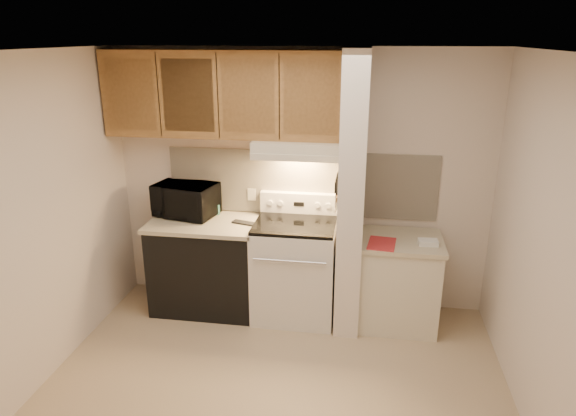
# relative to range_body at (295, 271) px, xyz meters

# --- Properties ---
(floor) EXTENTS (3.60, 3.60, 0.00)m
(floor) POSITION_rel_range_body_xyz_m (0.00, -1.16, -0.46)
(floor) COLOR tan
(floor) RESTS_ON ground
(ceiling) EXTENTS (3.60, 3.60, 0.00)m
(ceiling) POSITION_rel_range_body_xyz_m (0.00, -1.16, 2.04)
(ceiling) COLOR white
(ceiling) RESTS_ON wall_back
(wall_back) EXTENTS (3.60, 2.50, 0.02)m
(wall_back) POSITION_rel_range_body_xyz_m (0.00, 0.34, 0.79)
(wall_back) COLOR beige
(wall_back) RESTS_ON floor
(wall_left) EXTENTS (0.02, 3.00, 2.50)m
(wall_left) POSITION_rel_range_body_xyz_m (-1.80, -1.16, 0.79)
(wall_left) COLOR beige
(wall_left) RESTS_ON floor
(wall_right) EXTENTS (0.02, 3.00, 2.50)m
(wall_right) POSITION_rel_range_body_xyz_m (1.80, -1.16, 0.79)
(wall_right) COLOR beige
(wall_right) RESTS_ON floor
(backsplash) EXTENTS (2.60, 0.02, 0.63)m
(backsplash) POSITION_rel_range_body_xyz_m (0.00, 0.33, 0.78)
(backsplash) COLOR #F4E8CD
(backsplash) RESTS_ON wall_back
(range_body) EXTENTS (0.76, 0.65, 0.92)m
(range_body) POSITION_rel_range_body_xyz_m (0.00, 0.00, 0.00)
(range_body) COLOR silver
(range_body) RESTS_ON floor
(oven_window) EXTENTS (0.50, 0.01, 0.30)m
(oven_window) POSITION_rel_range_body_xyz_m (0.00, -0.32, 0.04)
(oven_window) COLOR black
(oven_window) RESTS_ON range_body
(oven_handle) EXTENTS (0.65, 0.02, 0.02)m
(oven_handle) POSITION_rel_range_body_xyz_m (0.00, -0.35, 0.26)
(oven_handle) COLOR silver
(oven_handle) RESTS_ON range_body
(cooktop) EXTENTS (0.74, 0.64, 0.03)m
(cooktop) POSITION_rel_range_body_xyz_m (0.00, 0.00, 0.48)
(cooktop) COLOR black
(cooktop) RESTS_ON range_body
(range_backguard) EXTENTS (0.76, 0.08, 0.20)m
(range_backguard) POSITION_rel_range_body_xyz_m (0.00, 0.28, 0.59)
(range_backguard) COLOR silver
(range_backguard) RESTS_ON range_body
(range_display) EXTENTS (0.10, 0.01, 0.04)m
(range_display) POSITION_rel_range_body_xyz_m (0.00, 0.24, 0.59)
(range_display) COLOR black
(range_display) RESTS_ON range_backguard
(range_knob_left_outer) EXTENTS (0.05, 0.02, 0.05)m
(range_knob_left_outer) POSITION_rel_range_body_xyz_m (-0.28, 0.24, 0.59)
(range_knob_left_outer) COLOR silver
(range_knob_left_outer) RESTS_ON range_backguard
(range_knob_left_inner) EXTENTS (0.05, 0.02, 0.05)m
(range_knob_left_inner) POSITION_rel_range_body_xyz_m (-0.18, 0.24, 0.59)
(range_knob_left_inner) COLOR silver
(range_knob_left_inner) RESTS_ON range_backguard
(range_knob_right_inner) EXTENTS (0.05, 0.02, 0.05)m
(range_knob_right_inner) POSITION_rel_range_body_xyz_m (0.18, 0.24, 0.59)
(range_knob_right_inner) COLOR silver
(range_knob_right_inner) RESTS_ON range_backguard
(range_knob_right_outer) EXTENTS (0.05, 0.02, 0.05)m
(range_knob_right_outer) POSITION_rel_range_body_xyz_m (0.28, 0.24, 0.59)
(range_knob_right_outer) COLOR silver
(range_knob_right_outer) RESTS_ON range_backguard
(dishwasher_front) EXTENTS (1.00, 0.63, 0.87)m
(dishwasher_front) POSITION_rel_range_body_xyz_m (-0.88, 0.01, -0.03)
(dishwasher_front) COLOR black
(dishwasher_front) RESTS_ON floor
(left_countertop) EXTENTS (1.04, 0.67, 0.04)m
(left_countertop) POSITION_rel_range_body_xyz_m (-0.88, 0.01, 0.43)
(left_countertop) COLOR beige
(left_countertop) RESTS_ON dishwasher_front
(spoon_rest) EXTENTS (0.25, 0.14, 0.02)m
(spoon_rest) POSITION_rel_range_body_xyz_m (-0.48, 0.00, 0.46)
(spoon_rest) COLOR black
(spoon_rest) RESTS_ON left_countertop
(teal_jar) EXTENTS (0.10, 0.10, 0.10)m
(teal_jar) POSITION_rel_range_body_xyz_m (-0.83, 0.23, 0.50)
(teal_jar) COLOR #295F58
(teal_jar) RESTS_ON left_countertop
(outlet) EXTENTS (0.08, 0.01, 0.12)m
(outlet) POSITION_rel_range_body_xyz_m (-0.48, 0.32, 0.64)
(outlet) COLOR beige
(outlet) RESTS_ON backsplash
(microwave) EXTENTS (0.64, 0.50, 0.32)m
(microwave) POSITION_rel_range_body_xyz_m (-1.10, 0.15, 0.61)
(microwave) COLOR black
(microwave) RESTS_ON left_countertop
(partition_pillar) EXTENTS (0.22, 0.70, 2.50)m
(partition_pillar) POSITION_rel_range_body_xyz_m (0.51, -0.01, 0.79)
(partition_pillar) COLOR silver
(partition_pillar) RESTS_ON floor
(pillar_trim) EXTENTS (0.01, 0.70, 0.04)m
(pillar_trim) POSITION_rel_range_body_xyz_m (0.39, -0.01, 0.84)
(pillar_trim) COLOR #9C6D39
(pillar_trim) RESTS_ON partition_pillar
(knife_strip) EXTENTS (0.02, 0.42, 0.04)m
(knife_strip) POSITION_rel_range_body_xyz_m (0.39, -0.06, 0.86)
(knife_strip) COLOR black
(knife_strip) RESTS_ON partition_pillar
(knife_blade_a) EXTENTS (0.01, 0.03, 0.16)m
(knife_blade_a) POSITION_rel_range_body_xyz_m (0.38, -0.21, 0.76)
(knife_blade_a) COLOR silver
(knife_blade_a) RESTS_ON knife_strip
(knife_handle_a) EXTENTS (0.02, 0.02, 0.10)m
(knife_handle_a) POSITION_rel_range_body_xyz_m (0.38, -0.23, 0.91)
(knife_handle_a) COLOR black
(knife_handle_a) RESTS_ON knife_strip
(knife_blade_b) EXTENTS (0.01, 0.04, 0.18)m
(knife_blade_b) POSITION_rel_range_body_xyz_m (0.38, -0.14, 0.75)
(knife_blade_b) COLOR silver
(knife_blade_b) RESTS_ON knife_strip
(knife_handle_b) EXTENTS (0.02, 0.02, 0.10)m
(knife_handle_b) POSITION_rel_range_body_xyz_m (0.38, -0.13, 0.91)
(knife_handle_b) COLOR black
(knife_handle_b) RESTS_ON knife_strip
(knife_blade_c) EXTENTS (0.01, 0.04, 0.20)m
(knife_blade_c) POSITION_rel_range_body_xyz_m (0.38, -0.05, 0.74)
(knife_blade_c) COLOR silver
(knife_blade_c) RESTS_ON knife_strip
(knife_handle_c) EXTENTS (0.02, 0.02, 0.10)m
(knife_handle_c) POSITION_rel_range_body_xyz_m (0.38, -0.05, 0.91)
(knife_handle_c) COLOR black
(knife_handle_c) RESTS_ON knife_strip
(knife_blade_d) EXTENTS (0.01, 0.04, 0.16)m
(knife_blade_d) POSITION_rel_range_body_xyz_m (0.38, 0.01, 0.76)
(knife_blade_d) COLOR silver
(knife_blade_d) RESTS_ON knife_strip
(knife_handle_d) EXTENTS (0.02, 0.02, 0.10)m
(knife_handle_d) POSITION_rel_range_body_xyz_m (0.38, 0.01, 0.91)
(knife_handle_d) COLOR black
(knife_handle_d) RESTS_ON knife_strip
(knife_blade_e) EXTENTS (0.01, 0.04, 0.18)m
(knife_blade_e) POSITION_rel_range_body_xyz_m (0.38, 0.10, 0.75)
(knife_blade_e) COLOR silver
(knife_blade_e) RESTS_ON knife_strip
(knife_handle_e) EXTENTS (0.02, 0.02, 0.10)m
(knife_handle_e) POSITION_rel_range_body_xyz_m (0.38, 0.10, 0.91)
(knife_handle_e) COLOR black
(knife_handle_e) RESTS_ON knife_strip
(oven_mitt) EXTENTS (0.03, 0.09, 0.21)m
(oven_mitt) POSITION_rel_range_body_xyz_m (0.38, 0.17, 0.70)
(oven_mitt) COLOR gray
(oven_mitt) RESTS_ON partition_pillar
(right_cab_base) EXTENTS (0.70, 0.60, 0.81)m
(right_cab_base) POSITION_rel_range_body_xyz_m (0.97, -0.01, -0.06)
(right_cab_base) COLOR beige
(right_cab_base) RESTS_ON floor
(right_countertop) EXTENTS (0.74, 0.64, 0.04)m
(right_countertop) POSITION_rel_range_body_xyz_m (0.97, -0.01, 0.37)
(right_countertop) COLOR beige
(right_countertop) RESTS_ON right_cab_base
(red_folder) EXTENTS (0.27, 0.34, 0.01)m
(red_folder) POSITION_rel_range_body_xyz_m (0.79, -0.16, 0.40)
(red_folder) COLOR #B5282C
(red_folder) RESTS_ON right_countertop
(white_box) EXTENTS (0.17, 0.12, 0.04)m
(white_box) POSITION_rel_range_body_xyz_m (1.19, -0.11, 0.41)
(white_box) COLOR white
(white_box) RESTS_ON right_countertop
(range_hood) EXTENTS (0.78, 0.44, 0.15)m
(range_hood) POSITION_rel_range_body_xyz_m (0.00, 0.12, 1.17)
(range_hood) COLOR beige
(range_hood) RESTS_ON upper_cabinets
(hood_lip) EXTENTS (0.78, 0.04, 0.06)m
(hood_lip) POSITION_rel_range_body_xyz_m (0.00, -0.08, 1.12)
(hood_lip) COLOR beige
(hood_lip) RESTS_ON range_hood
(upper_cabinets) EXTENTS (2.18, 0.33, 0.77)m
(upper_cabinets) POSITION_rel_range_body_xyz_m (-0.69, 0.17, 1.62)
(upper_cabinets) COLOR #9C6D39
(upper_cabinets) RESTS_ON wall_back
(cab_door_a) EXTENTS (0.46, 0.01, 0.63)m
(cab_door_a) POSITION_rel_range_body_xyz_m (-1.51, 0.01, 1.62)
(cab_door_a) COLOR #9C6D39
(cab_door_a) RESTS_ON upper_cabinets
(cab_gap_a) EXTENTS (0.01, 0.01, 0.73)m
(cab_gap_a) POSITION_rel_range_body_xyz_m (-1.23, 0.01, 1.62)
(cab_gap_a) COLOR black
(cab_gap_a) RESTS_ON upper_cabinets
(cab_door_b) EXTENTS (0.46, 0.01, 0.63)m
(cab_door_b) POSITION_rel_range_body_xyz_m (-0.96, 0.01, 1.62)
(cab_door_b) COLOR #9C6D39
(cab_door_b) RESTS_ON upper_cabinets
(cab_gap_b) EXTENTS (0.01, 0.01, 0.73)m
(cab_gap_b) POSITION_rel_range_body_xyz_m (-0.69, 0.01, 1.62)
(cab_gap_b) COLOR black
(cab_gap_b) RESTS_ON upper_cabinets
(cab_door_c) EXTENTS (0.46, 0.01, 0.63)m
(cab_door_c) POSITION_rel_range_body_xyz_m (-0.42, 0.01, 1.62)
(cab_door_c) COLOR #9C6D39
(cab_door_c) RESTS_ON upper_cabinets
(cab_gap_c) EXTENTS (0.01, 0.01, 0.73)m
(cab_gap_c) POSITION_rel_range_body_xyz_m (-0.14, 0.01, 1.62)
(cab_gap_c) COLOR black
(cab_gap_c) RESTS_ON upper_cabinets
(cab_door_d) EXTENTS (0.46, 0.01, 0.63)m
(cab_door_d) POSITION_rel_range_body_xyz_m (0.13, 0.01, 1.62)
(cab_door_d) COLOR #9C6D39
(cab_door_d) RESTS_ON upper_cabinets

